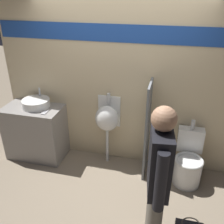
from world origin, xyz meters
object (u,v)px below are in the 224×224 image
(sink_basin, at_px, (36,103))
(cell_phone, at_px, (45,112))
(toilet, at_px, (188,163))
(urinal_near_counter, at_px, (107,118))
(person_in_vest, at_px, (158,179))

(sink_basin, height_order, cell_phone, sink_basin)
(sink_basin, distance_m, cell_phone, 0.29)
(sink_basin, bearing_deg, cell_phone, -35.29)
(cell_phone, height_order, toilet, toilet)
(urinal_near_counter, height_order, person_in_vest, person_in_vest)
(urinal_near_counter, xyz_separation_m, person_in_vest, (0.87, -1.36, 0.15))
(cell_phone, xyz_separation_m, urinal_near_counter, (0.92, 0.24, -0.11))
(sink_basin, xyz_separation_m, urinal_near_counter, (1.15, 0.07, -0.16))
(toilet, bearing_deg, person_in_vest, -108.28)
(cell_phone, bearing_deg, urinal_near_counter, 14.43)
(person_in_vest, bearing_deg, sink_basin, 50.45)
(urinal_near_counter, xyz_separation_m, toilet, (1.27, -0.16, -0.49))
(sink_basin, distance_m, urinal_near_counter, 1.17)
(urinal_near_counter, height_order, toilet, urinal_near_counter)
(sink_basin, height_order, toilet, sink_basin)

